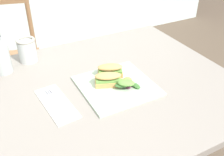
{
  "coord_description": "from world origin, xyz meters",
  "views": [
    {
      "loc": [
        -0.43,
        -0.89,
        1.37
      ],
      "look_at": [
        0.01,
        -0.07,
        0.76
      ],
      "focal_mm": 42.26,
      "sensor_mm": 36.0,
      "label": 1
    }
  ],
  "objects_px": {
    "bottle_cold_brew": "(1,59)",
    "sandwich_half_back": "(110,70)",
    "dining_table": "(94,112)",
    "chair_wooden_far": "(10,60)",
    "mason_jar_iced_tea": "(27,51)",
    "fork_on_napkin": "(55,100)",
    "plate_lunch": "(116,86)",
    "sandwich_half_front": "(108,79)"
  },
  "relations": [
    {
      "from": "sandwich_half_front",
      "to": "bottle_cold_brew",
      "type": "relative_size",
      "value": 0.65
    },
    {
      "from": "bottle_cold_brew",
      "to": "sandwich_half_back",
      "type": "bearing_deg",
      "value": -33.64
    },
    {
      "from": "sandwich_half_front",
      "to": "sandwich_half_back",
      "type": "bearing_deg",
      "value": 55.36
    },
    {
      "from": "sandwich_half_back",
      "to": "mason_jar_iced_tea",
      "type": "relative_size",
      "value": 1.03
    },
    {
      "from": "sandwich_half_front",
      "to": "sandwich_half_back",
      "type": "relative_size",
      "value": 1.0
    },
    {
      "from": "sandwich_half_back",
      "to": "fork_on_napkin",
      "type": "height_order",
      "value": "sandwich_half_back"
    },
    {
      "from": "fork_on_napkin",
      "to": "bottle_cold_brew",
      "type": "relative_size",
      "value": 1.02
    },
    {
      "from": "dining_table",
      "to": "plate_lunch",
      "type": "bearing_deg",
      "value": -17.61
    },
    {
      "from": "bottle_cold_brew",
      "to": "mason_jar_iced_tea",
      "type": "distance_m",
      "value": 0.13
    },
    {
      "from": "dining_table",
      "to": "plate_lunch",
      "type": "xyz_separation_m",
      "value": [
        0.1,
        -0.03,
        0.13
      ]
    },
    {
      "from": "dining_table",
      "to": "chair_wooden_far",
      "type": "distance_m",
      "value": 1.01
    },
    {
      "from": "dining_table",
      "to": "sandwich_half_front",
      "type": "height_order",
      "value": "sandwich_half_front"
    },
    {
      "from": "mason_jar_iced_tea",
      "to": "fork_on_napkin",
      "type": "bearing_deg",
      "value": -88.0
    },
    {
      "from": "mason_jar_iced_tea",
      "to": "sandwich_half_back",
      "type": "bearing_deg",
      "value": -48.64
    },
    {
      "from": "plate_lunch",
      "to": "sandwich_half_back",
      "type": "relative_size",
      "value": 2.47
    },
    {
      "from": "mason_jar_iced_tea",
      "to": "chair_wooden_far",
      "type": "bearing_deg",
      "value": 93.95
    },
    {
      "from": "fork_on_napkin",
      "to": "mason_jar_iced_tea",
      "type": "xyz_separation_m",
      "value": [
        -0.01,
        0.37,
        0.05
      ]
    },
    {
      "from": "dining_table",
      "to": "sandwich_half_back",
      "type": "distance_m",
      "value": 0.2
    },
    {
      "from": "fork_on_napkin",
      "to": "mason_jar_iced_tea",
      "type": "relative_size",
      "value": 1.61
    },
    {
      "from": "chair_wooden_far",
      "to": "sandwich_half_back",
      "type": "xyz_separation_m",
      "value": [
        0.32,
        -0.93,
        0.33
      ]
    },
    {
      "from": "fork_on_napkin",
      "to": "sandwich_half_back",
      "type": "bearing_deg",
      "value": 10.65
    },
    {
      "from": "sandwich_half_back",
      "to": "bottle_cold_brew",
      "type": "bearing_deg",
      "value": 146.36
    },
    {
      "from": "chair_wooden_far",
      "to": "mason_jar_iced_tea",
      "type": "height_order",
      "value": "chair_wooden_far"
    },
    {
      "from": "chair_wooden_far",
      "to": "sandwich_half_back",
      "type": "bearing_deg",
      "value": -70.97
    },
    {
      "from": "plate_lunch",
      "to": "sandwich_half_front",
      "type": "distance_m",
      "value": 0.05
    },
    {
      "from": "sandwich_half_front",
      "to": "fork_on_napkin",
      "type": "height_order",
      "value": "sandwich_half_front"
    },
    {
      "from": "plate_lunch",
      "to": "sandwich_half_front",
      "type": "bearing_deg",
      "value": 151.96
    },
    {
      "from": "dining_table",
      "to": "fork_on_napkin",
      "type": "xyz_separation_m",
      "value": [
        -0.16,
        -0.01,
        0.13
      ]
    },
    {
      "from": "sandwich_half_back",
      "to": "mason_jar_iced_tea",
      "type": "height_order",
      "value": "mason_jar_iced_tea"
    },
    {
      "from": "dining_table",
      "to": "bottle_cold_brew",
      "type": "relative_size",
      "value": 6.67
    },
    {
      "from": "bottle_cold_brew",
      "to": "plate_lunch",
      "type": "bearing_deg",
      "value": -40.93
    },
    {
      "from": "dining_table",
      "to": "fork_on_napkin",
      "type": "distance_m",
      "value": 0.21
    },
    {
      "from": "sandwich_half_back",
      "to": "fork_on_napkin",
      "type": "relative_size",
      "value": 0.64
    },
    {
      "from": "sandwich_half_front",
      "to": "fork_on_napkin",
      "type": "bearing_deg",
      "value": 178.23
    },
    {
      "from": "bottle_cold_brew",
      "to": "chair_wooden_far",
      "type": "bearing_deg",
      "value": 83.16
    },
    {
      "from": "bottle_cold_brew",
      "to": "dining_table",
      "type": "bearing_deg",
      "value": -46.26
    },
    {
      "from": "sandwich_half_back",
      "to": "fork_on_napkin",
      "type": "xyz_separation_m",
      "value": [
        -0.27,
        -0.05,
        -0.03
      ]
    },
    {
      "from": "fork_on_napkin",
      "to": "mason_jar_iced_tea",
      "type": "distance_m",
      "value": 0.37
    },
    {
      "from": "plate_lunch",
      "to": "mason_jar_iced_tea",
      "type": "distance_m",
      "value": 0.48
    },
    {
      "from": "chair_wooden_far",
      "to": "plate_lunch",
      "type": "height_order",
      "value": "chair_wooden_far"
    },
    {
      "from": "mason_jar_iced_tea",
      "to": "plate_lunch",
      "type": "bearing_deg",
      "value": -55.29
    },
    {
      "from": "sandwich_half_front",
      "to": "fork_on_napkin",
      "type": "xyz_separation_m",
      "value": [
        -0.23,
        0.01,
        -0.03
      ]
    }
  ]
}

